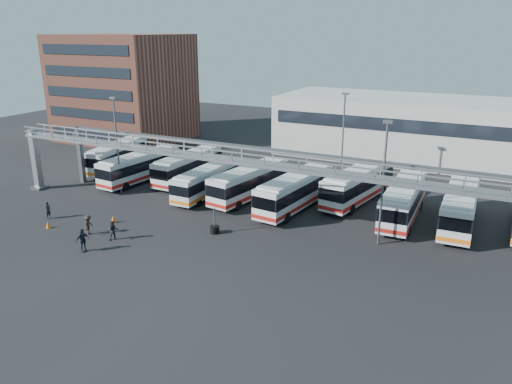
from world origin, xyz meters
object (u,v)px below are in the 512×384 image
at_px(bus_3, 207,181).
at_px(pedestrian_a, 48,210).
at_px(bus_1, 140,166).
at_px(pedestrian_b, 113,231).
at_px(light_pole_left, 117,140).
at_px(pedestrian_c, 88,225).
at_px(bus_7, 403,200).
at_px(bus_5, 295,191).
at_px(light_pole_back, 343,134).
at_px(cone_left, 48,225).
at_px(bus_6, 358,184).
at_px(bus_8, 460,206).
at_px(cone_right, 113,219).
at_px(light_pole_mid, 383,177).
at_px(bus_2, 188,166).
at_px(bus_0, 118,155).
at_px(pedestrian_d, 83,240).
at_px(tire_stack, 215,229).
at_px(bus_4, 250,182).

distance_m(bus_3, pedestrian_a, 15.59).
xyz_separation_m(bus_1, pedestrian_b, (8.87, -14.29, -0.98)).
relative_size(light_pole_left, pedestrian_c, 5.91).
bearing_deg(bus_7, light_pole_left, -170.52).
height_order(bus_7, pedestrian_c, bus_7).
bearing_deg(pedestrian_c, pedestrian_b, -106.82).
bearing_deg(bus_5, pedestrian_b, -120.93).
bearing_deg(pedestrian_b, light_pole_back, 13.13).
bearing_deg(light_pole_left, cone_left, -84.16).
relative_size(bus_3, bus_6, 0.86).
relative_size(bus_8, cone_right, 16.16).
bearing_deg(light_pole_left, bus_6, 19.86).
height_order(light_pole_mid, bus_2, light_pole_mid).
height_order(bus_3, bus_7, bus_7).
distance_m(bus_6, pedestrian_c, 26.03).
bearing_deg(pedestrian_b, bus_0, 79.85).
bearing_deg(bus_1, pedestrian_a, -84.51).
bearing_deg(pedestrian_c, bus_6, -61.50).
relative_size(pedestrian_d, tire_stack, 0.83).
distance_m(bus_6, cone_left, 29.59).
xyz_separation_m(bus_6, cone_right, (-18.19, -15.60, -1.57)).
height_order(pedestrian_c, pedestrian_d, pedestrian_d).
bearing_deg(bus_1, light_pole_left, -74.71).
distance_m(light_pole_left, bus_3, 10.26).
xyz_separation_m(bus_7, pedestrian_b, (-20.43, -15.72, -1.03)).
xyz_separation_m(pedestrian_a, pedestrian_c, (6.08, -1.08, 0.02)).
height_order(bus_1, pedestrian_d, bus_1).
distance_m(bus_1, pedestrian_c, 15.59).
bearing_deg(bus_4, light_pole_back, 63.70).
xyz_separation_m(bus_5, pedestrian_b, (-10.53, -13.74, -1.05)).
distance_m(light_pole_left, light_pole_back, 24.41).
bearing_deg(light_pole_mid, pedestrian_b, -155.32).
relative_size(light_pole_mid, bus_7, 0.91).
relative_size(bus_0, pedestrian_a, 6.67).
xyz_separation_m(light_pole_back, bus_0, (-26.59, -6.91, -3.89)).
distance_m(bus_7, pedestrian_a, 32.75).
relative_size(bus_4, bus_7, 1.00).
distance_m(cone_left, cone_right, 5.58).
distance_m(bus_2, cone_left, 17.90).
bearing_deg(tire_stack, bus_8, 30.94).
bearing_deg(pedestrian_d, bus_2, 24.01).
height_order(bus_2, pedestrian_c, bus_2).
height_order(pedestrian_c, cone_left, pedestrian_c).
height_order(light_pole_mid, bus_5, light_pole_mid).
distance_m(pedestrian_c, pedestrian_d, 3.53).
bearing_deg(bus_2, pedestrian_d, -79.07).
bearing_deg(pedestrian_c, bus_2, -12.90).
height_order(bus_1, bus_6, bus_6).
height_order(bus_0, pedestrian_b, bus_0).
distance_m(cone_right, tire_stack, 9.75).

